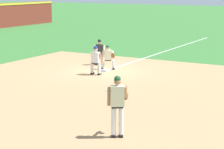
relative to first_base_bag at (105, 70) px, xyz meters
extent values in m
plane|color=#336B2D|center=(0.00, 0.00, -0.04)|extent=(160.00, 160.00, 0.00)
cube|color=#A87F56|center=(-4.34, -2.77, -0.04)|extent=(18.00, 18.00, 0.01)
cube|color=white|center=(8.74, 0.00, -0.04)|extent=(17.48, 0.10, 0.00)
cube|color=white|center=(0.00, 0.00, 0.00)|extent=(0.38, 0.38, 0.09)
sphere|color=white|center=(-3.82, -2.32, -0.01)|extent=(0.07, 0.07, 0.07)
cube|color=black|center=(-8.70, -5.42, 0.00)|extent=(0.28, 0.23, 0.09)
cylinder|color=white|center=(-8.73, -5.44, 0.46)|extent=(0.15, 0.15, 0.84)
cube|color=black|center=(-8.58, -5.60, 0.00)|extent=(0.28, 0.23, 0.09)
cylinder|color=white|center=(-8.61, -5.62, 0.46)|extent=(0.15, 0.15, 0.84)
cube|color=black|center=(-8.67, -5.53, 0.90)|extent=(0.35, 0.39, 0.06)
cube|color=beige|center=(-8.67, -5.53, 1.22)|extent=(0.42, 0.47, 0.60)
sphere|color=#9E7051|center=(-8.65, -5.52, 1.65)|extent=(0.21, 0.21, 0.21)
sphere|color=#194C28|center=(-8.65, -5.52, 1.72)|extent=(0.20, 0.20, 0.20)
cube|color=#194C28|center=(-8.58, -5.47, 1.69)|extent=(0.18, 0.20, 0.02)
cylinder|color=#9E7051|center=(-8.74, -5.28, 1.19)|extent=(0.21, 0.18, 0.59)
cylinder|color=#9E7051|center=(-8.29, -5.58, 1.31)|extent=(0.49, 0.36, 0.41)
ellipsoid|color=brown|center=(-8.22, -5.54, 1.14)|extent=(0.36, 0.33, 0.34)
cube|color=black|center=(0.64, -0.15, 0.00)|extent=(0.28, 0.23, 0.09)
cylinder|color=white|center=(0.68, -0.13, 0.23)|extent=(0.15, 0.15, 0.40)
cube|color=black|center=(0.33, 0.36, 0.00)|extent=(0.28, 0.23, 0.09)
cylinder|color=white|center=(0.36, 0.38, 0.23)|extent=(0.15, 0.15, 0.40)
cube|color=black|center=(0.52, 0.13, 0.46)|extent=(0.35, 0.39, 0.06)
cube|color=beige|center=(0.52, 0.13, 0.73)|extent=(0.41, 0.47, 0.52)
sphere|color=#DBB28E|center=(0.50, 0.12, 1.12)|extent=(0.21, 0.21, 0.21)
sphere|color=#194C28|center=(0.50, 0.12, 1.20)|extent=(0.20, 0.20, 0.20)
cube|color=#194C28|center=(0.43, 0.07, 1.17)|extent=(0.18, 0.20, 0.02)
cylinder|color=#DBB28E|center=(0.30, -0.30, 0.88)|extent=(0.54, 0.38, 0.24)
cylinder|color=#DBB28E|center=(0.31, 0.29, 0.67)|extent=(0.25, 0.20, 0.58)
ellipsoid|color=brown|center=(0.12, -0.42, 0.80)|extent=(0.29, 0.28, 0.35)
cube|color=black|center=(-1.05, 0.12, 0.00)|extent=(0.27, 0.13, 0.09)
cylinder|color=white|center=(-1.09, 0.12, 0.28)|extent=(0.15, 0.15, 0.50)
cube|color=black|center=(-1.02, -0.28, 0.00)|extent=(0.27, 0.13, 0.09)
cylinder|color=white|center=(-1.06, -0.28, 0.28)|extent=(0.15, 0.15, 0.50)
cube|color=black|center=(-1.08, -0.08, 0.55)|extent=(0.22, 0.35, 0.06)
cube|color=white|center=(-1.08, -0.08, 0.85)|extent=(0.27, 0.42, 0.54)
sphere|color=tan|center=(-1.06, -0.08, 1.25)|extent=(0.21, 0.21, 0.21)
sphere|color=navy|center=(-1.06, -0.08, 1.32)|extent=(0.20, 0.20, 0.20)
cube|color=navy|center=(-0.97, -0.07, 1.29)|extent=(0.12, 0.18, 0.02)
cylinder|color=tan|center=(-0.95, 0.18, 0.81)|extent=(0.33, 0.11, 0.56)
cylinder|color=tan|center=(-0.91, -0.32, 0.81)|extent=(0.33, 0.11, 0.56)
cube|color=black|center=(1.57, 1.05, 0.00)|extent=(0.28, 0.24, 0.09)
cylinder|color=#515154|center=(1.60, 1.07, 0.28)|extent=(0.15, 0.15, 0.50)
cube|color=black|center=(1.35, 1.38, 0.00)|extent=(0.28, 0.24, 0.09)
cylinder|color=#515154|center=(1.38, 1.41, 0.28)|extent=(0.15, 0.15, 0.50)
cube|color=black|center=(1.49, 1.24, 0.55)|extent=(0.35, 0.39, 0.06)
cube|color=#232326|center=(1.49, 1.24, 0.85)|extent=(0.42, 0.47, 0.54)
sphere|color=#DBB28E|center=(1.47, 1.23, 1.25)|extent=(0.21, 0.21, 0.21)
sphere|color=black|center=(1.47, 1.23, 1.32)|extent=(0.20, 0.20, 0.20)
cube|color=black|center=(1.40, 1.18, 1.29)|extent=(0.19, 0.20, 0.02)
cylinder|color=#DBB28E|center=(1.51, 0.95, 0.81)|extent=(0.32, 0.26, 0.56)
cylinder|color=#DBB28E|center=(1.23, 1.37, 0.81)|extent=(0.32, 0.26, 0.56)
camera|label=1|loc=(-19.44, -11.46, 4.34)|focal=70.00mm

